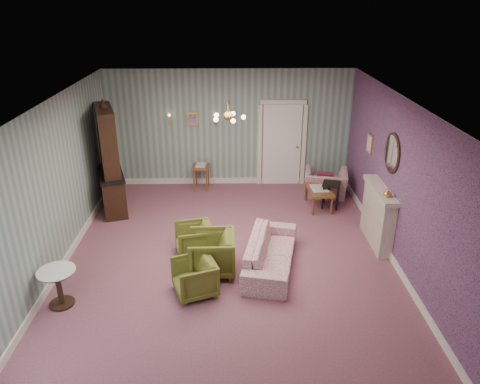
{
  "coord_description": "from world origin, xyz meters",
  "views": [
    {
      "loc": [
        0.05,
        -7.4,
        4.52
      ],
      "look_at": [
        0.2,
        0.4,
        1.1
      ],
      "focal_mm": 34.07,
      "sensor_mm": 36.0,
      "label": 1
    }
  ],
  "objects_px": {
    "coffee_table": "(318,198)",
    "side_table_black": "(331,195)",
    "olive_chair_b": "(212,251)",
    "sofa_chintz": "(271,248)",
    "olive_chair_c": "(194,238)",
    "dresser": "(108,157)",
    "wingback_chair": "(326,179)",
    "pedestal_table": "(59,288)",
    "olive_chair_a": "(195,276)",
    "fireplace": "(378,216)"
  },
  "relations": [
    {
      "from": "olive_chair_c",
      "to": "dresser",
      "type": "xyz_separation_m",
      "value": [
        -1.99,
        2.06,
        0.9
      ]
    },
    {
      "from": "pedestal_table",
      "to": "coffee_table",
      "type": "bearing_deg",
      "value": 36.69
    },
    {
      "from": "olive_chair_a",
      "to": "dresser",
      "type": "bearing_deg",
      "value": -167.77
    },
    {
      "from": "olive_chair_c",
      "to": "pedestal_table",
      "type": "xyz_separation_m",
      "value": [
        -1.99,
        -1.48,
        -0.02
      ]
    },
    {
      "from": "olive_chair_a",
      "to": "wingback_chair",
      "type": "relative_size",
      "value": 0.67
    },
    {
      "from": "olive_chair_b",
      "to": "sofa_chintz",
      "type": "relative_size",
      "value": 0.41
    },
    {
      "from": "sofa_chintz",
      "to": "pedestal_table",
      "type": "relative_size",
      "value": 3.11
    },
    {
      "from": "side_table_black",
      "to": "coffee_table",
      "type": "bearing_deg",
      "value": -178.32
    },
    {
      "from": "wingback_chair",
      "to": "fireplace",
      "type": "distance_m",
      "value": 2.33
    },
    {
      "from": "olive_chair_b",
      "to": "sofa_chintz",
      "type": "xyz_separation_m",
      "value": [
        1.04,
        0.13,
        -0.02
      ]
    },
    {
      "from": "olive_chair_b",
      "to": "coffee_table",
      "type": "height_order",
      "value": "olive_chair_b"
    },
    {
      "from": "olive_chair_b",
      "to": "fireplace",
      "type": "relative_size",
      "value": 0.57
    },
    {
      "from": "sofa_chintz",
      "to": "pedestal_table",
      "type": "height_order",
      "value": "sofa_chintz"
    },
    {
      "from": "fireplace",
      "to": "pedestal_table",
      "type": "xyz_separation_m",
      "value": [
        -5.51,
        -1.86,
        -0.26
      ]
    },
    {
      "from": "olive_chair_a",
      "to": "wingback_chair",
      "type": "distance_m",
      "value": 4.81
    },
    {
      "from": "olive_chair_c",
      "to": "wingback_chair",
      "type": "bearing_deg",
      "value": 119.01
    },
    {
      "from": "fireplace",
      "to": "olive_chair_c",
      "type": "bearing_deg",
      "value": -173.71
    },
    {
      "from": "side_table_black",
      "to": "pedestal_table",
      "type": "relative_size",
      "value": 0.93
    },
    {
      "from": "dresser",
      "to": "pedestal_table",
      "type": "relative_size",
      "value": 3.88
    },
    {
      "from": "sofa_chintz",
      "to": "dresser",
      "type": "height_order",
      "value": "dresser"
    },
    {
      "from": "olive_chair_a",
      "to": "pedestal_table",
      "type": "bearing_deg",
      "value": -103.15
    },
    {
      "from": "fireplace",
      "to": "sofa_chintz",
      "type": "bearing_deg",
      "value": -158.38
    },
    {
      "from": "olive_chair_b",
      "to": "pedestal_table",
      "type": "height_order",
      "value": "olive_chair_b"
    },
    {
      "from": "sofa_chintz",
      "to": "wingback_chair",
      "type": "relative_size",
      "value": 1.99
    },
    {
      "from": "side_table_black",
      "to": "olive_chair_b",
      "type": "bearing_deg",
      "value": -135.18
    },
    {
      "from": "olive_chair_c",
      "to": "dresser",
      "type": "height_order",
      "value": "dresser"
    },
    {
      "from": "sofa_chintz",
      "to": "wingback_chair",
      "type": "xyz_separation_m",
      "value": [
        1.57,
        3.1,
        0.05
      ]
    },
    {
      "from": "sofa_chintz",
      "to": "fireplace",
      "type": "xyz_separation_m",
      "value": [
        2.13,
        0.84,
        0.19
      ]
    },
    {
      "from": "sofa_chintz",
      "to": "wingback_chair",
      "type": "height_order",
      "value": "wingback_chair"
    },
    {
      "from": "side_table_black",
      "to": "wingback_chair",
      "type": "bearing_deg",
      "value": 89.88
    },
    {
      "from": "coffee_table",
      "to": "side_table_black",
      "type": "height_order",
      "value": "side_table_black"
    },
    {
      "from": "olive_chair_c",
      "to": "coffee_table",
      "type": "distance_m",
      "value": 3.35
    },
    {
      "from": "olive_chair_a",
      "to": "olive_chair_c",
      "type": "distance_m",
      "value": 1.22
    },
    {
      "from": "fireplace",
      "to": "pedestal_table",
      "type": "height_order",
      "value": "fireplace"
    },
    {
      "from": "olive_chair_a",
      "to": "fireplace",
      "type": "relative_size",
      "value": 0.47
    },
    {
      "from": "wingback_chair",
      "to": "coffee_table",
      "type": "xyz_separation_m",
      "value": [
        -0.28,
        -0.64,
        -0.2
      ]
    },
    {
      "from": "dresser",
      "to": "pedestal_table",
      "type": "distance_m",
      "value": 3.65
    },
    {
      "from": "fireplace",
      "to": "coffee_table",
      "type": "relative_size",
      "value": 1.51
    },
    {
      "from": "wingback_chair",
      "to": "side_table_black",
      "type": "relative_size",
      "value": 1.68
    },
    {
      "from": "olive_chair_a",
      "to": "wingback_chair",
      "type": "xyz_separation_m",
      "value": [
        2.87,
        3.86,
        0.1
      ]
    },
    {
      "from": "olive_chair_b",
      "to": "coffee_table",
      "type": "bearing_deg",
      "value": 136.92
    },
    {
      "from": "dresser",
      "to": "fireplace",
      "type": "relative_size",
      "value": 1.76
    },
    {
      "from": "olive_chair_c",
      "to": "olive_chair_b",
      "type": "bearing_deg",
      "value": 18.51
    },
    {
      "from": "olive_chair_b",
      "to": "olive_chair_c",
      "type": "relative_size",
      "value": 1.2
    },
    {
      "from": "olive_chair_b",
      "to": "olive_chair_c",
      "type": "height_order",
      "value": "olive_chair_b"
    },
    {
      "from": "olive_chair_a",
      "to": "dresser",
      "type": "relative_size",
      "value": 0.27
    },
    {
      "from": "wingback_chair",
      "to": "olive_chair_b",
      "type": "bearing_deg",
      "value": 62.04
    },
    {
      "from": "dresser",
      "to": "pedestal_table",
      "type": "height_order",
      "value": "dresser"
    },
    {
      "from": "olive_chair_b",
      "to": "side_table_black",
      "type": "height_order",
      "value": "olive_chair_b"
    },
    {
      "from": "olive_chair_b",
      "to": "pedestal_table",
      "type": "xyz_separation_m",
      "value": [
        -2.34,
        -0.89,
        -0.08
      ]
    }
  ]
}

